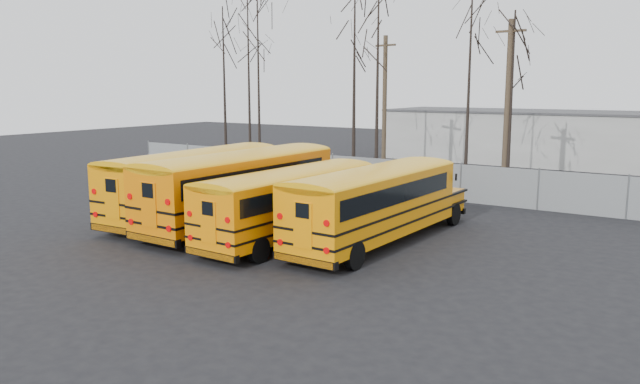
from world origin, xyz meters
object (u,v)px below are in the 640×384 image
Objects in this scene: bus_d at (378,199)px; bus_b at (245,182)px; utility_pole_left at (384,106)px; utility_pole_right at (507,106)px; bus_a at (199,178)px; bus_c at (293,198)px.

bus_b is at bearing -174.72° from bus_d.
bus_b is 1.30× the size of utility_pole_left.
utility_pole_left is at bearing 175.40° from utility_pole_right.
utility_pole_left is (-1.53, 15.94, 2.79)m from bus_b.
bus_a is 1.06× the size of bus_d.
utility_pole_right is at bearing 3.60° from utility_pole_left.
bus_d is (9.17, 0.28, -0.10)m from bus_a.
utility_pole_right reaches higher than bus_b.
bus_b is 1.09× the size of bus_d.
bus_a reaches higher than bus_c.
bus_a is 1.11× the size of bus_c.
bus_b is 16.25m from utility_pole_left.
utility_pole_right reaches higher than bus_d.
bus_c is 1.13× the size of utility_pole_left.
utility_pole_left is (1.32, 15.82, 2.86)m from bus_a.
utility_pole_left is at bearing 107.93° from bus_c.
bus_d is at bearing -1.72° from bus_a.
bus_a reaches higher than bus_d.
utility_pole_left reaches higher than bus_a.
utility_pole_right is (0.60, 14.02, 3.18)m from bus_d.
bus_d is 1.14× the size of utility_pole_right.
bus_c is at bearing -97.97° from utility_pole_right.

